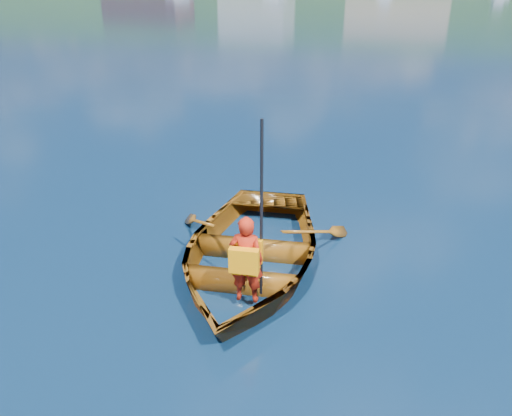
# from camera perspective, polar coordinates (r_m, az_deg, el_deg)

# --- Properties ---
(ground) EXTENTS (600.00, 600.00, 0.00)m
(ground) POSITION_cam_1_polar(r_m,az_deg,el_deg) (6.44, 6.06, -9.19)
(ground) COLOR #131E3F
(ground) RESTS_ON ground
(rowboat) EXTENTS (3.07, 4.02, 0.78)m
(rowboat) POSITION_cam_1_polar(r_m,az_deg,el_deg) (6.75, -0.82, -4.94)
(rowboat) COLOR brown
(rowboat) RESTS_ON ground
(child_paddler) EXTENTS (0.42, 0.37, 2.16)m
(child_paddler) POSITION_cam_1_polar(r_m,az_deg,el_deg) (5.75, -1.11, -5.79)
(child_paddler) COLOR red
(child_paddler) RESTS_ON ground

